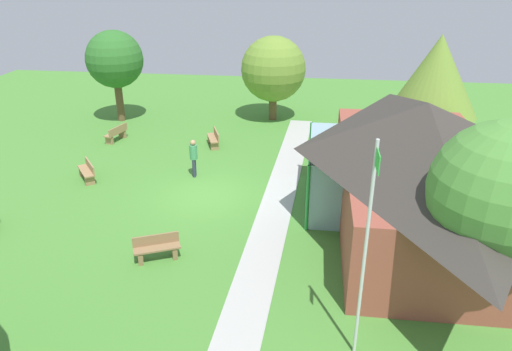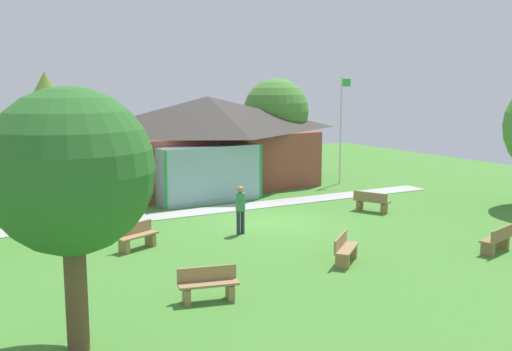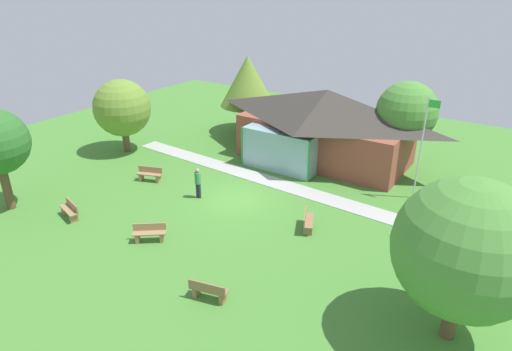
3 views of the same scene
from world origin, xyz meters
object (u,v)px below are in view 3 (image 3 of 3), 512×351
object	(u,v)px
tree_behind_pavilion_right	(407,112)
bench_front_left	(70,210)
bench_mid_left	(150,174)
flagpole	(422,144)
bench_front_center	(150,233)
bench_front_right	(209,291)
tree_west_hedge	(122,108)
tree_far_east	(466,249)
bench_mid_right	(308,221)
tree_behind_pavilion_left	(248,81)
visitor_strolling_lawn	(198,181)
pavilion	(324,124)

from	to	relation	value
tree_behind_pavilion_right	bench_front_left	bearing A→B (deg)	-128.33
tree_behind_pavilion_right	bench_mid_left	bearing A→B (deg)	-140.47
flagpole	bench_front_center	distance (m)	14.51
bench_front_right	bench_mid_left	world-z (taller)	same
tree_west_hedge	tree_far_east	distance (m)	23.29
bench_mid_right	bench_front_left	xyz separation A→B (m)	(-10.49, -5.61, 0.00)
bench_front_left	tree_behind_pavilion_left	xyz separation A→B (m)	(-0.18, 16.13, 3.55)
bench_front_right	tree_west_hedge	xyz separation A→B (m)	(-14.59, 9.03, 2.66)
tree_west_hedge	tree_behind_pavilion_right	distance (m)	18.28
visitor_strolling_lawn	tree_behind_pavilion_right	world-z (taller)	tree_behind_pavilion_right
bench_front_center	visitor_strolling_lawn	size ratio (longest dim) A/B	0.84
flagpole	bench_mid_left	xyz separation A→B (m)	(-13.75, -6.39, -2.73)
pavilion	tree_behind_pavilion_right	xyz separation A→B (m)	(4.83, 1.10, 1.31)
bench_front_center	tree_far_east	bearing A→B (deg)	148.41
bench_front_right	tree_far_east	world-z (taller)	tree_far_east
bench_front_center	tree_west_hedge	size ratio (longest dim) A/B	0.29
bench_front_right	tree_behind_pavilion_right	bearing A→B (deg)	69.06
bench_front_center	bench_front_right	world-z (taller)	same
bench_front_center	bench_front_left	xyz separation A→B (m)	(-4.93, -0.66, 0.00)
pavilion	bench_front_left	size ratio (longest dim) A/B	7.36
bench_front_center	bench_mid_left	bearing A→B (deg)	-82.01
bench_front_left	tree_behind_pavilion_left	bearing A→B (deg)	-73.86
bench_front_center	tree_behind_pavilion_left	xyz separation A→B (m)	(-5.11, 15.48, 3.55)
bench_front_center	tree_behind_pavilion_right	bearing A→B (deg)	-153.62
bench_front_center	pavilion	bearing A→B (deg)	-137.11
tree_far_east	bench_mid_left	bearing A→B (deg)	169.21
tree_far_east	tree_behind_pavilion_right	size ratio (longest dim) A/B	1.04
tree_west_hedge	tree_far_east	world-z (taller)	tree_far_east
bench_mid_left	visitor_strolling_lawn	bearing A→B (deg)	158.22
flagpole	tree_far_east	world-z (taller)	tree_far_east
flagpole	tree_far_east	xyz separation A→B (m)	(3.82, -9.74, 0.35)
tree_behind_pavilion_right	flagpole	bearing A→B (deg)	-61.15
tree_far_east	tree_behind_pavilion_right	xyz separation A→B (m)	(-5.69, 13.15, 0.26)
visitor_strolling_lawn	tree_far_east	bearing A→B (deg)	163.54
bench_mid_left	tree_behind_pavilion_right	distance (m)	15.75
pavilion	bench_mid_right	bearing A→B (deg)	-68.48
bench_front_center	bench_front_left	distance (m)	4.97
flagpole	bench_front_left	size ratio (longest dim) A/B	3.63
bench_front_left	tree_behind_pavilion_left	distance (m)	16.52
bench_front_left	bench_front_right	bearing A→B (deg)	-170.52
flagpole	visitor_strolling_lawn	size ratio (longest dim) A/B	3.26
bench_front_center	visitor_strolling_lawn	bearing A→B (deg)	-115.82
bench_front_right	tree_far_east	size ratio (longest dim) A/B	0.27
pavilion	tree_west_hedge	size ratio (longest dim) A/B	2.31
bench_front_right	tree_behind_pavilion_left	bearing A→B (deg)	106.97
pavilion	bench_front_right	xyz separation A→B (m)	(2.61, -15.09, -2.02)
tree_west_hedge	tree_behind_pavilion_right	size ratio (longest dim) A/B	0.89
tree_behind_pavilion_left	tree_west_hedge	bearing A→B (deg)	-119.69
bench_front_center	visitor_strolling_lawn	xyz separation A→B (m)	(-0.97, 4.60, 0.62)
pavilion	tree_far_east	xyz separation A→B (m)	(10.52, -12.05, 1.06)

